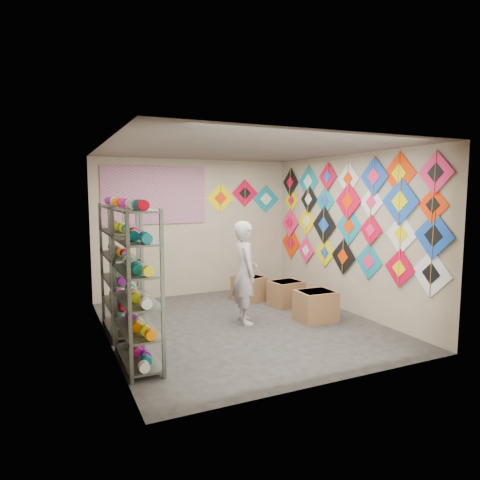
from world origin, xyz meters
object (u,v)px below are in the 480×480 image
shelf_rack_back (119,269)px  carton_b (286,293)px  carton_c (249,288)px  shelf_rack_front (137,287)px  shopkeeper (245,272)px  carton_a (316,306)px

shelf_rack_back → carton_b: (2.98, 0.23, -0.72)m
carton_c → shelf_rack_front: bearing=-155.1°
shelf_rack_front → carton_c: shelf_rack_front is taller
shelf_rack_front → shopkeeper: shelf_rack_front is taller
carton_b → carton_c: 0.77m
shelf_rack_front → carton_b: shelf_rack_front is taller
shelf_rack_back → carton_a: bearing=-14.3°
carton_a → carton_c: carton_a is taller
shelf_rack_front → carton_c: 3.41m
shelf_rack_back → shopkeeper: size_ratio=1.17×
shelf_rack_back → carton_a: shelf_rack_back is taller
carton_a → shelf_rack_front: bearing=-167.6°
carton_a → carton_b: carton_a is taller
shelf_rack_front → shelf_rack_back: bearing=90.0°
carton_a → carton_c: size_ratio=1.10×
shelf_rack_front → carton_a: size_ratio=3.24×
carton_b → carton_a: bearing=-98.1°
shopkeeper → shelf_rack_front: bearing=126.6°
carton_a → carton_b: size_ratio=1.05×
shelf_rack_front → carton_c: bearing=40.5°
shelf_rack_back → carton_a: (2.95, -0.75, -0.71)m
shelf_rack_back → shopkeeper: bearing=-10.9°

